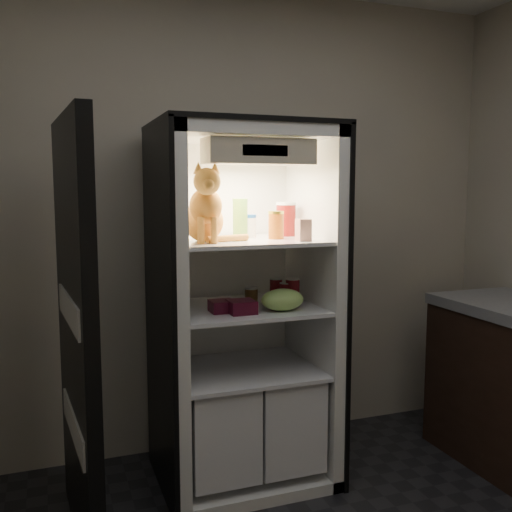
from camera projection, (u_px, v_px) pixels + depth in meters
The scene contains 16 objects.
room_shell at pixel (392, 163), 1.65m from camera, with size 3.60×3.60×3.60m.
refrigerator at pixel (241, 331), 3.03m from camera, with size 0.90×0.72×1.88m.
fridge_door at pixel (77, 338), 2.43m from camera, with size 0.13×0.87×1.85m.
tabby_cat at pixel (205, 212), 2.76m from camera, with size 0.32×0.37×0.39m.
parmesan_shaker at pixel (240, 218), 2.97m from camera, with size 0.08×0.08×0.21m.
mayo_tub at pixel (248, 226), 3.02m from camera, with size 0.09×0.09×0.12m.
salsa_jar at pixel (276, 225), 2.92m from camera, with size 0.08×0.08×0.14m.
pepper_jar at pixel (286, 219), 3.10m from camera, with size 0.11×0.11×0.18m.
cream_carton at pixel (303, 230), 2.81m from camera, with size 0.06×0.06×0.11m, color white.
soda_can_a at pixel (276, 290), 3.07m from camera, with size 0.07×0.07×0.13m.
soda_can_b at pixel (285, 294), 3.00m from camera, with size 0.06×0.06×0.11m.
soda_can_c at pixel (293, 291), 3.00m from camera, with size 0.07×0.07×0.14m.
condiment_jar at pixel (251, 296), 2.99m from camera, with size 0.07×0.07×0.10m.
grape_bag at pixel (282, 300), 2.85m from camera, with size 0.22×0.16×0.11m, color #8EC35B.
berry_box_left at pixel (222, 306), 2.82m from camera, with size 0.12×0.12×0.06m, color #510D21.
berry_box_right at pixel (242, 307), 2.79m from camera, with size 0.13×0.13×0.06m, color #510D21.
Camera 1 is at (-0.94, -1.43, 1.55)m, focal length 40.00 mm.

